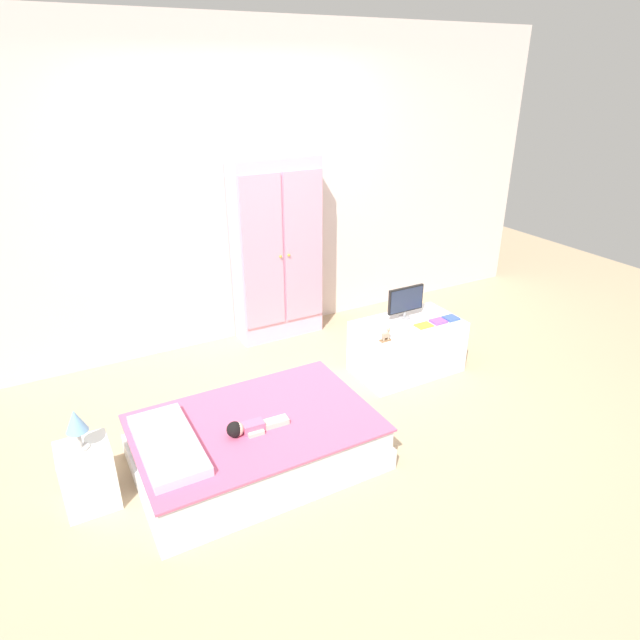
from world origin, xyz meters
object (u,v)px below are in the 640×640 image
object	(u,v)px
bed	(256,442)
tv_stand	(407,347)
nightstand	(88,476)
table_lamp	(76,423)
book_blue	(451,318)
doll	(246,428)
wardrobe	(277,251)
rocking_horse_toy	(386,335)
book_yellow	(424,325)
tv_monitor	(406,300)
book_purple	(438,321)

from	to	relation	value
bed	tv_stand	bearing A→B (deg)	17.36
nightstand	table_lamp	size ratio (longest dim) A/B	1.54
nightstand	table_lamp	xyz separation A→B (m)	(-0.00, 0.00, 0.37)
tv_stand	book_blue	size ratio (longest dim) A/B	7.60
doll	wardrobe	size ratio (longest dim) A/B	0.24
table_lamp	rocking_horse_toy	distance (m)	2.19
table_lamp	tv_stand	size ratio (longest dim) A/B	0.29
bed	book_yellow	bearing A→B (deg)	12.94
doll	wardrobe	bearing A→B (deg)	59.41
doll	book_yellow	size ratio (longest dim) A/B	2.89
bed	tv_stand	xyz separation A→B (m)	(1.55, 0.48, 0.07)
table_lamp	book_blue	xyz separation A→B (m)	(2.87, 0.25, -0.11)
bed	book_blue	bearing A→B (deg)	11.08
bed	rocking_horse_toy	distance (m)	1.28
doll	bed	bearing A→B (deg)	42.01
book_yellow	wardrobe	bearing A→B (deg)	118.99
tv_monitor	book_blue	size ratio (longest dim) A/B	2.93
wardrobe	book_blue	bearing A→B (deg)	-52.17
tv_monitor	doll	bearing A→B (deg)	-158.66
table_lamp	book_blue	world-z (taller)	table_lamp
wardrobe	tv_monitor	distance (m)	1.26
rocking_horse_toy	book_purple	xyz separation A→B (m)	(0.56, 0.07, -0.04)
tv_monitor	tv_stand	bearing A→B (deg)	-104.77
book_yellow	book_purple	xyz separation A→B (m)	(0.15, 0.00, 0.00)
book_blue	tv_monitor	bearing A→B (deg)	148.07
doll	table_lamp	distance (m)	0.95
doll	book_purple	world-z (taller)	book_purple
tv_stand	tv_monitor	distance (m)	0.39
bed	book_purple	distance (m)	1.82
tv_stand	tv_monitor	size ratio (longest dim) A/B	2.60
book_blue	bed	bearing A→B (deg)	-168.92
bed	book_blue	distance (m)	1.95
bed	table_lamp	size ratio (longest dim) A/B	5.90
table_lamp	tv_stand	bearing A→B (deg)	8.12
tv_stand	doll	bearing A→B (deg)	-161.04
tv_stand	wardrobe	bearing A→B (deg)	118.94
bed	nightstand	bearing A→B (deg)	172.92
bed	doll	xyz separation A→B (m)	(-0.09, -0.08, 0.19)
doll	book_yellow	bearing A→B (deg)	14.78
rocking_horse_toy	book_purple	bearing A→B (deg)	6.73
bed	doll	size ratio (longest dim) A/B	3.78
book_blue	rocking_horse_toy	bearing A→B (deg)	-174.54
table_lamp	nightstand	bearing A→B (deg)	0.00
nightstand	book_yellow	size ratio (longest dim) A/B	2.86
rocking_horse_toy	book_purple	distance (m)	0.56
doll	table_lamp	world-z (taller)	table_lamp
tv_monitor	book_yellow	distance (m)	0.25
wardrobe	book_yellow	xyz separation A→B (m)	(0.69, -1.25, -0.37)
book_purple	book_blue	distance (m)	0.13
bed	book_blue	xyz separation A→B (m)	(1.89, 0.37, 0.30)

